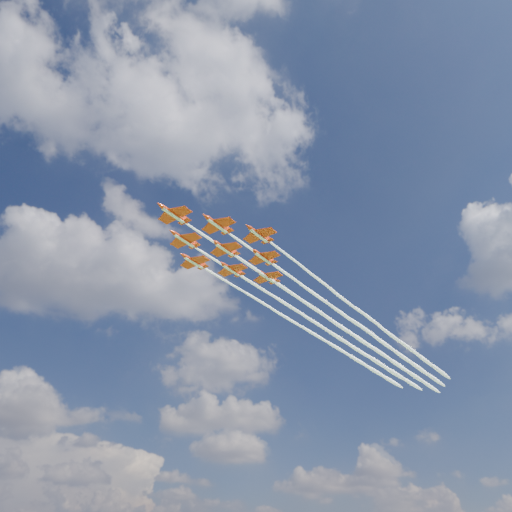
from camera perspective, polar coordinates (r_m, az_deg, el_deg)
The scene contains 9 objects.
jet_lead at distance 189.05m, azimuth 6.73°, elevation -6.03°, with size 119.49×103.28×2.90m.
jet_row2_port at distance 195.16m, azimuth 10.01°, elevation -6.61°, with size 119.49×103.28×2.90m.
jet_row2_starb at distance 200.56m, azimuth 6.79°, elevation -7.58°, with size 119.49×103.28×2.90m.
jet_row3_port at distance 201.87m, azimuth 13.09°, elevation -7.13°, with size 119.49×103.28×2.90m.
jet_row3_centre at distance 206.71m, azimuth 9.89°, elevation -8.08°, with size 119.49×103.28×2.90m.
jet_row3_starb at distance 212.21m, azimuth 6.83°, elevation -8.97°, with size 119.49×103.28×2.90m.
jet_row4_port at distance 213.43m, azimuth 12.82°, elevation -8.53°, with size 119.49×103.28×2.90m.
jet_row4_starb at distance 218.39m, azimuth 9.78°, elevation -9.40°, with size 119.49×103.28×2.90m.
jet_tail at distance 225.11m, azimuth 12.57°, elevation -9.79°, with size 119.49×103.28×2.90m.
Camera 1 is at (-22.44, -123.34, 8.33)m, focal length 35.00 mm.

